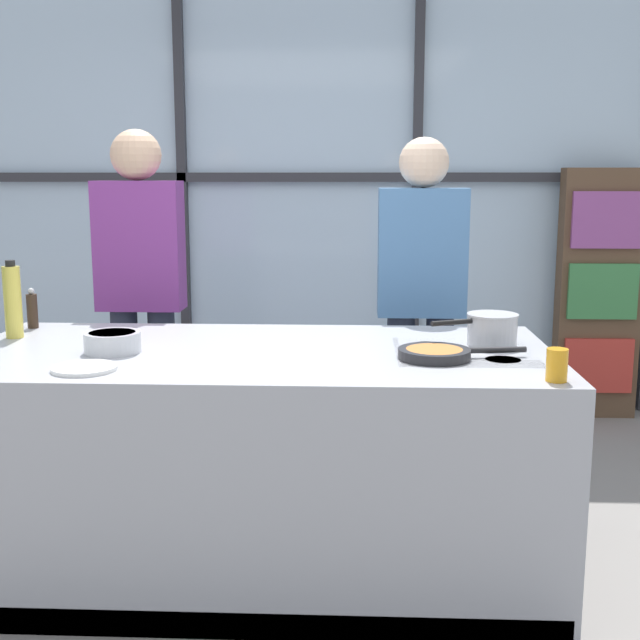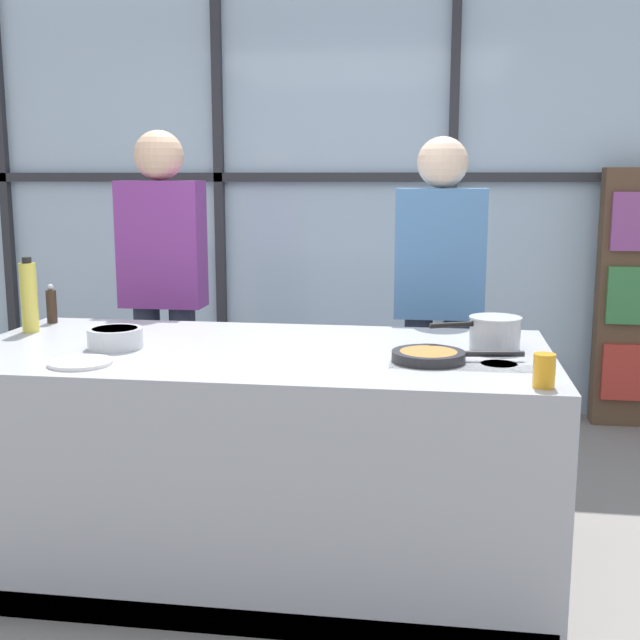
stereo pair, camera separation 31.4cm
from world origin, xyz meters
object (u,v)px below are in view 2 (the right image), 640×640
at_px(spectator_far_left, 163,280).
at_px(white_plate, 80,363).
at_px(spectator_center_left, 439,291).
at_px(saucepan, 494,332).
at_px(oil_bottle, 29,297).
at_px(juice_glass_near, 544,371).
at_px(mixing_bowl, 115,337).
at_px(frying_pan, 431,356).
at_px(pepper_grinder, 52,305).

relative_size(spectator_far_left, white_plate, 7.88).
xyz_separation_m(spectator_center_left, saucepan, (0.21, -0.82, -0.04)).
bearing_deg(oil_bottle, white_plate, -48.96).
bearing_deg(juice_glass_near, oil_bottle, 163.08).
bearing_deg(mixing_bowl, spectator_far_left, 98.93).
distance_m(spectator_center_left, saucepan, 0.85).
bearing_deg(saucepan, spectator_far_left, 152.98).
relative_size(white_plate, oil_bottle, 0.70).
distance_m(frying_pan, saucepan, 0.35).
height_order(spectator_far_left, frying_pan, spectator_far_left).
relative_size(spectator_center_left, mixing_bowl, 8.17).
distance_m(frying_pan, white_plate, 1.25).
bearing_deg(white_plate, juice_glass_near, -2.86).
distance_m(spectator_center_left, oil_bottle, 1.89).
xyz_separation_m(saucepan, oil_bottle, (-1.94, 0.07, 0.08)).
bearing_deg(saucepan, frying_pan, -134.04).
xyz_separation_m(frying_pan, oil_bottle, (-1.70, 0.31, 0.13)).
height_order(saucepan, white_plate, saucepan).
distance_m(spectator_far_left, juice_glass_near, 2.21).
bearing_deg(saucepan, spectator_center_left, 104.41).
distance_m(spectator_far_left, saucepan, 1.81).
distance_m(spectator_far_left, frying_pan, 1.74).
height_order(frying_pan, pepper_grinder, pepper_grinder).
relative_size(mixing_bowl, oil_bottle, 0.66).
relative_size(spectator_center_left, white_plate, 7.70).
relative_size(saucepan, mixing_bowl, 1.66).
bearing_deg(spectator_far_left, pepper_grinder, 57.97).
bearing_deg(mixing_bowl, spectator_center_left, 39.35).
xyz_separation_m(spectator_far_left, oil_bottle, (-0.33, -0.76, 0.02)).
bearing_deg(spectator_center_left, white_plate, 46.11).
bearing_deg(pepper_grinder, white_plate, -57.43).
distance_m(oil_bottle, pepper_grinder, 0.23).
height_order(spectator_far_left, pepper_grinder, spectator_far_left).
bearing_deg(spectator_center_left, mixing_bowl, 39.35).
relative_size(saucepan, pepper_grinder, 1.98).
height_order(saucepan, oil_bottle, oil_bottle).
distance_m(spectator_far_left, mixing_bowl, 1.03).
bearing_deg(mixing_bowl, frying_pan, -2.47).
xyz_separation_m(saucepan, mixing_bowl, (-1.45, -0.20, -0.03)).
relative_size(spectator_center_left, oil_bottle, 5.40).
bearing_deg(white_plate, oil_bottle, 131.04).
xyz_separation_m(white_plate, oil_bottle, (-0.48, 0.55, 0.14)).
xyz_separation_m(saucepan, pepper_grinder, (-1.95, 0.28, 0.01)).
height_order(saucepan, juice_glass_near, saucepan).
relative_size(frying_pan, oil_bottle, 1.48).
relative_size(spectator_center_left, frying_pan, 3.65).
height_order(spectator_far_left, white_plate, spectator_far_left).
height_order(saucepan, mixing_bowl, saucepan).
bearing_deg(saucepan, mixing_bowl, -172.34).
bearing_deg(frying_pan, juice_glass_near, -41.15).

